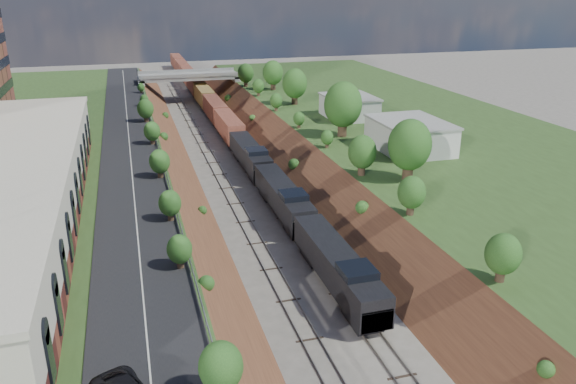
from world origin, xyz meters
name	(u,v)px	position (x,y,z in m)	size (l,w,h in m)	color
platform_right	(437,147)	(33.00, 60.00, 2.50)	(44.00, 180.00, 5.00)	#314E20
embankment_left	(166,186)	(-11.00, 60.00, 0.00)	(7.07, 180.00, 7.07)	brown
embankment_right	(310,173)	(11.00, 60.00, 0.00)	(7.07, 180.00, 7.07)	brown
rail_left_track	(223,181)	(-2.60, 60.00, 0.09)	(1.58, 180.00, 0.18)	gray
rail_right_track	(257,177)	(2.60, 60.00, 0.09)	(1.58, 180.00, 0.18)	gray
road	(130,156)	(-15.50, 60.00, 5.05)	(8.00, 180.00, 0.10)	black
guardrail	(160,150)	(-11.40, 59.80, 5.55)	(0.10, 171.00, 0.70)	#99999E
overpass	(189,82)	(0.00, 122.00, 4.92)	(24.50, 8.30, 7.40)	gray
white_building_near	(410,136)	(23.50, 52.00, 7.00)	(9.00, 12.00, 4.00)	silver
white_building_far	(349,108)	(23.00, 74.00, 6.80)	(8.00, 10.00, 3.60)	silver
tree_right_large	(410,145)	(17.00, 40.00, 9.38)	(5.25, 5.25, 7.61)	#473323
tree_left_crest	(191,271)	(-11.80, 20.00, 7.04)	(2.45, 2.45, 3.55)	#473323
freight_train	(210,103)	(2.60, 105.97, 2.63)	(3.06, 172.16, 4.57)	black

